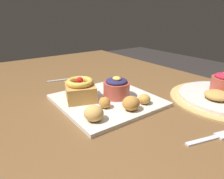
{
  "coord_description": "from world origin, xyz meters",
  "views": [
    {
      "loc": [
        0.58,
        -0.41,
        1.01
      ],
      "look_at": [
        0.07,
        -0.04,
        0.77
      ],
      "focal_mm": 32.32,
      "sensor_mm": 36.0,
      "label": 1
    }
  ],
  "objects_px": {
    "front_plate": "(107,100)",
    "cake_slice": "(80,90)",
    "fritter_back": "(131,103)",
    "back_pastry": "(217,95)",
    "fritter_extra": "(94,113)",
    "fork": "(212,138)",
    "fritter_middle": "(105,102)",
    "spoon": "(67,79)",
    "berry_ramekin": "(117,88)",
    "fritter_front": "(144,99)",
    "back_plate": "(224,97)"
  },
  "relations": [
    {
      "from": "front_plate",
      "to": "cake_slice",
      "type": "xyz_separation_m",
      "value": [
        -0.05,
        -0.07,
        0.04
      ]
    },
    {
      "from": "fritter_back",
      "to": "back_pastry",
      "type": "bearing_deg",
      "value": 67.11
    },
    {
      "from": "fritter_extra",
      "to": "fork",
      "type": "xyz_separation_m",
      "value": [
        0.22,
        0.19,
        -0.03
      ]
    },
    {
      "from": "fritter_middle",
      "to": "spoon",
      "type": "xyz_separation_m",
      "value": [
        -0.34,
        0.03,
        -0.03
      ]
    },
    {
      "from": "berry_ramekin",
      "to": "fritter_middle",
      "type": "bearing_deg",
      "value": -60.1
    },
    {
      "from": "fritter_front",
      "to": "back_plate",
      "type": "xyz_separation_m",
      "value": [
        0.12,
        0.26,
        -0.02
      ]
    },
    {
      "from": "fritter_middle",
      "to": "spoon",
      "type": "distance_m",
      "value": 0.35
    },
    {
      "from": "cake_slice",
      "to": "fork",
      "type": "bearing_deg",
      "value": 22.7
    },
    {
      "from": "cake_slice",
      "to": "back_pastry",
      "type": "bearing_deg",
      "value": 52.51
    },
    {
      "from": "fritter_middle",
      "to": "fritter_extra",
      "type": "height_order",
      "value": "fritter_extra"
    },
    {
      "from": "fork",
      "to": "cake_slice",
      "type": "bearing_deg",
      "value": 128.17
    },
    {
      "from": "front_plate",
      "to": "back_pastry",
      "type": "bearing_deg",
      "value": 51.49
    },
    {
      "from": "back_pastry",
      "to": "fork",
      "type": "xyz_separation_m",
      "value": [
        0.1,
        -0.19,
        -0.03
      ]
    },
    {
      "from": "cake_slice",
      "to": "fritter_extra",
      "type": "relative_size",
      "value": 2.4
    },
    {
      "from": "berry_ramekin",
      "to": "spoon",
      "type": "relative_size",
      "value": 0.7
    },
    {
      "from": "fritter_extra",
      "to": "back_pastry",
      "type": "bearing_deg",
      "value": 72.28
    },
    {
      "from": "fritter_front",
      "to": "spoon",
      "type": "bearing_deg",
      "value": -168.27
    },
    {
      "from": "cake_slice",
      "to": "back_plate",
      "type": "xyz_separation_m",
      "value": [
        0.27,
        0.4,
        -0.03
      ]
    },
    {
      "from": "back_plate",
      "to": "fork",
      "type": "xyz_separation_m",
      "value": [
        0.1,
        -0.25,
        -0.01
      ]
    },
    {
      "from": "back_pastry",
      "to": "spoon",
      "type": "xyz_separation_m",
      "value": [
        -0.51,
        -0.28,
        -0.03
      ]
    },
    {
      "from": "fritter_back",
      "to": "back_pastry",
      "type": "height_order",
      "value": "fritter_back"
    },
    {
      "from": "fritter_extra",
      "to": "fork",
      "type": "distance_m",
      "value": 0.29
    },
    {
      "from": "fritter_back",
      "to": "front_plate",
      "type": "bearing_deg",
      "value": -174.59
    },
    {
      "from": "back_pastry",
      "to": "cake_slice",
      "type": "bearing_deg",
      "value": -127.49
    },
    {
      "from": "fritter_front",
      "to": "spoon",
      "type": "distance_m",
      "value": 0.4
    },
    {
      "from": "fritter_back",
      "to": "fork",
      "type": "height_order",
      "value": "fritter_back"
    },
    {
      "from": "fritter_extra",
      "to": "spoon",
      "type": "height_order",
      "value": "fritter_extra"
    },
    {
      "from": "front_plate",
      "to": "back_plate",
      "type": "bearing_deg",
      "value": 56.62
    },
    {
      "from": "back_plate",
      "to": "fritter_back",
      "type": "bearing_deg",
      "value": -109.15
    },
    {
      "from": "fritter_front",
      "to": "cake_slice",
      "type": "bearing_deg",
      "value": -135.49
    },
    {
      "from": "cake_slice",
      "to": "fork",
      "type": "height_order",
      "value": "cake_slice"
    },
    {
      "from": "berry_ramekin",
      "to": "fritter_back",
      "type": "distance_m",
      "value": 0.11
    },
    {
      "from": "fritter_extra",
      "to": "spoon",
      "type": "bearing_deg",
      "value": 165.82
    },
    {
      "from": "berry_ramekin",
      "to": "cake_slice",
      "type": "bearing_deg",
      "value": -116.12
    },
    {
      "from": "front_plate",
      "to": "berry_ramekin",
      "type": "height_order",
      "value": "berry_ramekin"
    },
    {
      "from": "fritter_back",
      "to": "fork",
      "type": "distance_m",
      "value": 0.22
    },
    {
      "from": "cake_slice",
      "to": "fritter_back",
      "type": "relative_size",
      "value": 2.41
    },
    {
      "from": "front_plate",
      "to": "fritter_back",
      "type": "relative_size",
      "value": 5.8
    },
    {
      "from": "fork",
      "to": "berry_ramekin",
      "type": "bearing_deg",
      "value": 113.76
    },
    {
      "from": "fritter_front",
      "to": "fritter_middle",
      "type": "distance_m",
      "value": 0.12
    },
    {
      "from": "fritter_front",
      "to": "front_plate",
      "type": "bearing_deg",
      "value": -144.03
    },
    {
      "from": "berry_ramekin",
      "to": "back_pastry",
      "type": "height_order",
      "value": "berry_ramekin"
    },
    {
      "from": "cake_slice",
      "to": "back_plate",
      "type": "relative_size",
      "value": 0.42
    },
    {
      "from": "cake_slice",
      "to": "fork",
      "type": "relative_size",
      "value": 1.0
    },
    {
      "from": "back_pastry",
      "to": "berry_ramekin",
      "type": "bearing_deg",
      "value": -131.68
    },
    {
      "from": "fritter_front",
      "to": "back_plate",
      "type": "height_order",
      "value": "fritter_front"
    },
    {
      "from": "berry_ramekin",
      "to": "back_plate",
      "type": "xyz_separation_m",
      "value": [
        0.21,
        0.3,
        -0.03
      ]
    },
    {
      "from": "cake_slice",
      "to": "back_pastry",
      "type": "height_order",
      "value": "cake_slice"
    },
    {
      "from": "fritter_front",
      "to": "back_pastry",
      "type": "relative_size",
      "value": 0.5
    },
    {
      "from": "back_plate",
      "to": "back_pastry",
      "type": "xyz_separation_m",
      "value": [
        -0.0,
        -0.06,
        0.02
      ]
    }
  ]
}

